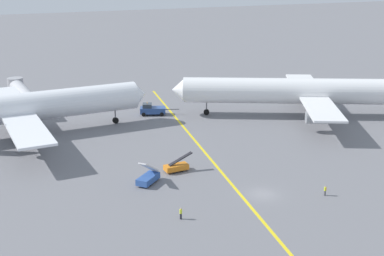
{
  "coord_description": "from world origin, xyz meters",
  "views": [
    {
      "loc": [
        -37.8,
        -65.24,
        34.16
      ],
      "look_at": [
        -2.21,
        23.22,
        4.0
      ],
      "focal_mm": 50.39,
      "sensor_mm": 36.0,
      "label": 1
    }
  ],
  "objects_px": {
    "gse_stair_truck_yellow": "(148,177)",
    "ground_crew_ramp_agent_by_cones": "(181,213)",
    "ground_crew_wing_walker_right": "(325,191)",
    "airliner_being_pushed": "(302,91)",
    "gse_belt_loader_portside": "(177,167)",
    "pushback_tug": "(152,109)",
    "jet_bridge": "(21,92)",
    "airliner_at_gate_left": "(25,108)"
  },
  "relations": [
    {
      "from": "airliner_being_pushed",
      "to": "gse_belt_loader_portside",
      "type": "xyz_separation_m",
      "value": [
        -37.69,
        -20.6,
        -4.89
      ]
    },
    {
      "from": "jet_bridge",
      "to": "ground_crew_ramp_agent_by_cones",
      "type": "bearing_deg",
      "value": -77.77
    },
    {
      "from": "pushback_tug",
      "to": "gse_stair_truck_yellow",
      "type": "relative_size",
      "value": 1.91
    },
    {
      "from": "pushback_tug",
      "to": "jet_bridge",
      "type": "height_order",
      "value": "jet_bridge"
    },
    {
      "from": "airliner_at_gate_left",
      "to": "pushback_tug",
      "type": "height_order",
      "value": "airliner_at_gate_left"
    },
    {
      "from": "gse_stair_truck_yellow",
      "to": "ground_crew_ramp_agent_by_cones",
      "type": "distance_m",
      "value": 13.4
    },
    {
      "from": "ground_crew_ramp_agent_by_cones",
      "to": "jet_bridge",
      "type": "bearing_deg",
      "value": 102.23
    },
    {
      "from": "gse_stair_truck_yellow",
      "to": "ground_crew_wing_walker_right",
      "type": "xyz_separation_m",
      "value": [
        23.31,
        -14.31,
        -0.22
      ]
    },
    {
      "from": "airliner_being_pushed",
      "to": "ground_crew_wing_walker_right",
      "type": "bearing_deg",
      "value": -118.13
    },
    {
      "from": "airliner_at_gate_left",
      "to": "airliner_being_pushed",
      "type": "distance_m",
      "value": 59.47
    },
    {
      "from": "airliner_at_gate_left",
      "to": "airliner_being_pushed",
      "type": "height_order",
      "value": "airliner_at_gate_left"
    },
    {
      "from": "airliner_at_gate_left",
      "to": "pushback_tug",
      "type": "bearing_deg",
      "value": 9.54
    },
    {
      "from": "jet_bridge",
      "to": "airliner_being_pushed",
      "type": "bearing_deg",
      "value": -27.81
    },
    {
      "from": "airliner_at_gate_left",
      "to": "jet_bridge",
      "type": "distance_m",
      "value": 21.72
    },
    {
      "from": "pushback_tug",
      "to": "jet_bridge",
      "type": "relative_size",
      "value": 0.41
    },
    {
      "from": "pushback_tug",
      "to": "ground_crew_wing_walker_right",
      "type": "bearing_deg",
      "value": -78.31
    },
    {
      "from": "jet_bridge",
      "to": "gse_belt_loader_portside",
      "type": "bearing_deg",
      "value": -68.51
    },
    {
      "from": "gse_belt_loader_portside",
      "to": "gse_stair_truck_yellow",
      "type": "relative_size",
      "value": 1.08
    },
    {
      "from": "airliner_at_gate_left",
      "to": "gse_belt_loader_portside",
      "type": "distance_m",
      "value": 36.58
    },
    {
      "from": "pushback_tug",
      "to": "airliner_being_pushed",
      "type": "bearing_deg",
      "value": -23.62
    },
    {
      "from": "ground_crew_ramp_agent_by_cones",
      "to": "jet_bridge",
      "type": "relative_size",
      "value": 0.08
    },
    {
      "from": "airliner_at_gate_left",
      "to": "jet_bridge",
      "type": "relative_size",
      "value": 2.34
    },
    {
      "from": "airliner_being_pushed",
      "to": "jet_bridge",
      "type": "relative_size",
      "value": 2.52
    },
    {
      "from": "airliner_being_pushed",
      "to": "pushback_tug",
      "type": "bearing_deg",
      "value": 156.38
    },
    {
      "from": "airliner_being_pushed",
      "to": "gse_belt_loader_portside",
      "type": "height_order",
      "value": "airliner_being_pushed"
    },
    {
      "from": "ground_crew_ramp_agent_by_cones",
      "to": "jet_bridge",
      "type": "distance_m",
      "value": 69.2
    },
    {
      "from": "ground_crew_ramp_agent_by_cones",
      "to": "ground_crew_wing_walker_right",
      "type": "relative_size",
      "value": 1.08
    },
    {
      "from": "airliner_being_pushed",
      "to": "gse_belt_loader_portside",
      "type": "distance_m",
      "value": 43.23
    },
    {
      "from": "airliner_being_pushed",
      "to": "ground_crew_ramp_agent_by_cones",
      "type": "height_order",
      "value": "airliner_being_pushed"
    },
    {
      "from": "pushback_tug",
      "to": "gse_belt_loader_portside",
      "type": "distance_m",
      "value": 34.8
    },
    {
      "from": "airliner_at_gate_left",
      "to": "pushback_tug",
      "type": "xyz_separation_m",
      "value": [
        27.84,
        4.68,
        -4.49
      ]
    },
    {
      "from": "airliner_being_pushed",
      "to": "airliner_at_gate_left",
      "type": "bearing_deg",
      "value": 171.43
    },
    {
      "from": "ground_crew_wing_walker_right",
      "to": "gse_stair_truck_yellow",
      "type": "bearing_deg",
      "value": 148.46
    },
    {
      "from": "gse_belt_loader_portside",
      "to": "jet_bridge",
      "type": "xyz_separation_m",
      "value": [
        -20.11,
        51.1,
        3.21
      ]
    },
    {
      "from": "ground_crew_wing_walker_right",
      "to": "jet_bridge",
      "type": "distance_m",
      "value": 78.14
    },
    {
      "from": "gse_stair_truck_yellow",
      "to": "ground_crew_ramp_agent_by_cones",
      "type": "height_order",
      "value": "gse_stair_truck_yellow"
    },
    {
      "from": "gse_stair_truck_yellow",
      "to": "ground_crew_wing_walker_right",
      "type": "height_order",
      "value": "gse_stair_truck_yellow"
    },
    {
      "from": "gse_stair_truck_yellow",
      "to": "jet_bridge",
      "type": "bearing_deg",
      "value": 104.68
    },
    {
      "from": "gse_belt_loader_portside",
      "to": "pushback_tug",
      "type": "bearing_deg",
      "value": 78.86
    },
    {
      "from": "airliner_being_pushed",
      "to": "ground_crew_ramp_agent_by_cones",
      "type": "bearing_deg",
      "value": -139.34
    },
    {
      "from": "ground_crew_ramp_agent_by_cones",
      "to": "gse_stair_truck_yellow",
      "type": "bearing_deg",
      "value": 91.93
    },
    {
      "from": "ground_crew_ramp_agent_by_cones",
      "to": "gse_belt_loader_portside",
      "type": "bearing_deg",
      "value": 71.61
    }
  ]
}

